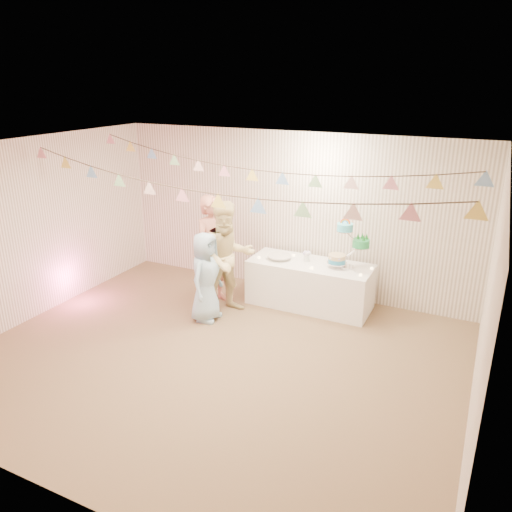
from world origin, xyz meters
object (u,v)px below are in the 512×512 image
at_px(table, 310,284).
at_px(cake_stand, 348,242).
at_px(person_child, 206,277).
at_px(person_adult_a, 213,250).
at_px(person_adult_b, 228,258).

xyz_separation_m(table, cake_stand, (0.55, 0.05, 0.75)).
distance_m(table, person_child, 1.65).
height_order(person_adult_a, person_child, person_adult_a).
distance_m(table, person_adult_b, 1.36).
bearing_deg(table, person_adult_a, -160.47).
bearing_deg(person_child, person_adult_b, -25.97).
height_order(cake_stand, person_adult_b, person_adult_b).
relative_size(table, person_child, 1.41).
height_order(person_adult_b, person_child, person_adult_b).
xyz_separation_m(person_adult_a, person_adult_b, (0.38, -0.23, 0.00)).
xyz_separation_m(table, person_adult_b, (-1.03, -0.73, 0.51)).
bearing_deg(table, cake_stand, 5.19).
bearing_deg(person_adult_b, person_adult_a, 99.39).
height_order(table, person_adult_b, person_adult_b).
relative_size(cake_stand, person_child, 0.53).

